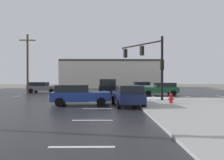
{
  "coord_description": "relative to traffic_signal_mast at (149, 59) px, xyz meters",
  "views": [
    {
      "loc": [
        0.83,
        -24.18,
        2.06
      ],
      "look_at": [
        1.24,
        6.38,
        1.92
      ],
      "focal_mm": 33.12,
      "sensor_mm": 36.0,
      "label": 1
    }
  ],
  "objects": [
    {
      "name": "sedan_blue",
      "position": [
        -6.23,
        -3.78,
        -3.2
      ],
      "size": [
        4.64,
        2.29,
        1.58
      ],
      "rotation": [
        0.0,
        0.0,
        0.08
      ],
      "color": "navy",
      "rests_on": "road_asphalt"
    },
    {
      "name": "utility_pole_far",
      "position": [
        -15.18,
        8.8,
        0.28
      ],
      "size": [
        2.2,
        0.28,
        8.25
      ],
      "color": "brown",
      "rests_on": "ground_plane"
    },
    {
      "name": "sedan_navy",
      "position": [
        -2.46,
        -4.37,
        -3.2
      ],
      "size": [
        2.39,
        4.67,
        1.58
      ],
      "rotation": [
        0.0,
        0.0,
        1.67
      ],
      "color": "#141E47",
      "rests_on": "road_asphalt"
    },
    {
      "name": "snow_strip_curbside",
      "position": [
        0.33,
        0.22,
        -3.88
      ],
      "size": [
        4.0,
        1.6,
        0.06
      ],
      "primitive_type": "cube",
      "color": "white",
      "rests_on": "sidewalk_corner"
    },
    {
      "name": "sedan_grey",
      "position": [
        -13.82,
        10.92,
        -3.2
      ],
      "size": [
        4.63,
        2.28,
        1.58
      ],
      "rotation": [
        0.0,
        0.0,
        -0.07
      ],
      "color": "slate",
      "rests_on": "road_asphalt"
    },
    {
      "name": "lane_markings",
      "position": [
        -3.47,
        2.84,
        -4.03
      ],
      "size": [
        36.15,
        36.15,
        0.01
      ],
      "color": "silver",
      "rests_on": "road_asphalt"
    },
    {
      "name": "ground_plane",
      "position": [
        -4.67,
        4.22,
        -4.05
      ],
      "size": [
        120.0,
        120.0,
        0.0
      ],
      "primitive_type": "plane",
      "color": "slate"
    },
    {
      "name": "traffic_signal_mast",
      "position": [
        0.0,
        0.0,
        0.0
      ],
      "size": [
        3.55,
        4.82,
        5.8
      ],
      "rotation": [
        0.0,
        0.0,
        2.2
      ],
      "color": "black",
      "rests_on": "sidewalk_corner"
    },
    {
      "name": "sedan_green",
      "position": [
        2.66,
        5.92,
        -3.2
      ],
      "size": [
        4.56,
        2.07,
        1.58
      ],
      "rotation": [
        0.0,
        0.0,
        3.13
      ],
      "color": "#195933",
      "rests_on": "road_asphalt"
    },
    {
      "name": "sedan_white",
      "position": [
        1.83,
        13.16,
        -3.2
      ],
      "size": [
        4.6,
        2.17,
        1.58
      ],
      "rotation": [
        0.0,
        0.0,
        0.04
      ],
      "color": "white",
      "rests_on": "road_asphalt"
    },
    {
      "name": "road_asphalt",
      "position": [
        -4.67,
        4.22,
        -4.04
      ],
      "size": [
        44.0,
        44.0,
        0.02
      ],
      "primitive_type": "cube",
      "color": "#232326",
      "rests_on": "ground_plane"
    },
    {
      "name": "fire_hydrant",
      "position": [
        1.06,
        -3.65,
        -3.51
      ],
      "size": [
        0.48,
        0.26,
        0.79
      ],
      "color": "red",
      "rests_on": "sidewalk_corner"
    },
    {
      "name": "strip_building_background",
      "position": [
        -3.67,
        30.86,
        -0.74
      ],
      "size": [
        23.35,
        8.0,
        6.62
      ],
      "color": "beige",
      "rests_on": "ground_plane"
    },
    {
      "name": "suv_black",
      "position": [
        -4.08,
        4.31,
        -2.96
      ],
      "size": [
        2.33,
        4.9,
        2.03
      ],
      "rotation": [
        0.0,
        0.0,
        1.61
      ],
      "color": "black",
      "rests_on": "road_asphalt"
    }
  ]
}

